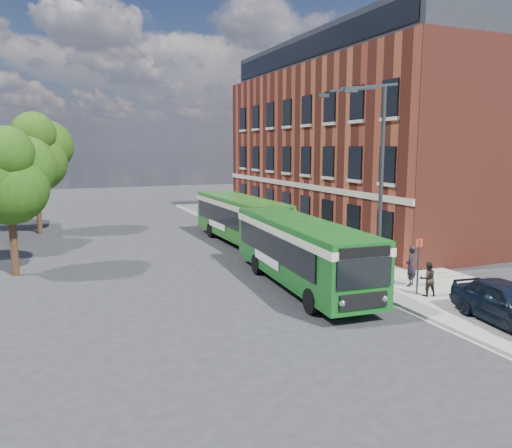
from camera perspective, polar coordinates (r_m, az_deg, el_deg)
name	(u,v)px	position (r m, az deg, el deg)	size (l,w,h in m)	color
ground	(257,286)	(23.07, 0.11, -7.09)	(120.00, 120.00, 0.00)	#272729
pavement	(308,243)	(33.04, 5.95, -2.12)	(6.00, 48.00, 0.15)	gray
kerb_line	(266,247)	(31.73, 1.10, -2.66)	(0.12, 48.00, 0.01)	beige
brick_office	(365,138)	(39.54, 12.34, 9.57)	(12.10, 26.00, 14.20)	maroon
street_lamp	(374,182)	(22.87, 13.39, 4.73)	(2.96, 2.38, 9.00)	#353739
bus_stop_sign	(418,263)	(22.11, 18.04, -4.21)	(0.35, 0.08, 2.52)	#353739
bus_front	(301,247)	(22.72, 5.12, -2.62)	(3.31, 11.31, 3.02)	#125618
bus_rear	(240,216)	(32.89, -1.82, 0.97)	(2.74, 11.25, 3.02)	#1D5C15
parked_car	(509,303)	(19.73, 26.90, -8.06)	(1.83, 4.54, 1.55)	black
pedestrian_a	(411,266)	(23.38, 17.28, -4.56)	(0.68, 0.44, 1.85)	black
pedestrian_b	(428,279)	(22.09, 19.04, -5.94)	(0.72, 0.56, 1.47)	black
tree_left	(10,175)	(26.89, -26.31, 4.99)	(4.33, 4.12, 7.31)	#3B2315
tree_right	(36,152)	(39.59, -23.85, 7.53)	(5.18, 4.93, 8.75)	#3B2315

